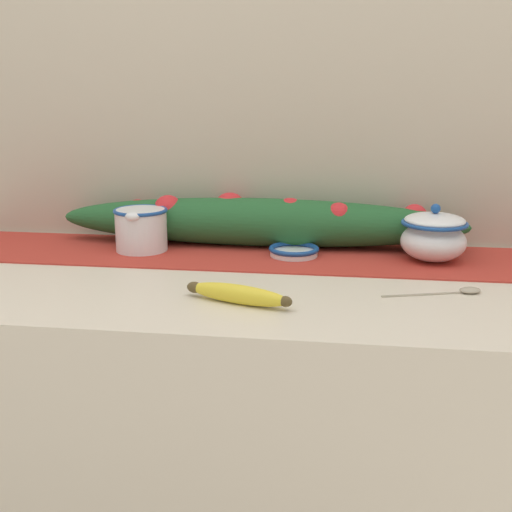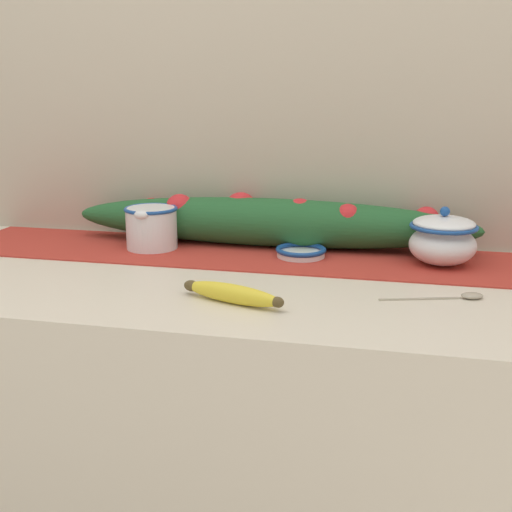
% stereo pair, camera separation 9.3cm
% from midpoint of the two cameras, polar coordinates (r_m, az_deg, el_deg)
% --- Properties ---
extents(countertop, '(1.51, 0.61, 0.92)m').
position_cam_midpoint_polar(countertop, '(1.43, -3.08, -19.87)').
color(countertop, beige).
rests_on(countertop, ground_plane).
extents(back_wall, '(2.31, 0.04, 2.40)m').
position_cam_midpoint_polar(back_wall, '(1.50, -1.03, 12.07)').
color(back_wall, '#B7AD99').
rests_on(back_wall, ground_plane).
extents(table_runner, '(1.39, 0.27, 0.00)m').
position_cam_midpoint_polar(table_runner, '(1.38, -2.06, 0.08)').
color(table_runner, '#B23328').
rests_on(table_runner, countertop).
extents(cream_pitcher, '(0.12, 0.14, 0.10)m').
position_cam_midpoint_polar(cream_pitcher, '(1.43, -12.01, 2.45)').
color(cream_pitcher, white).
rests_on(cream_pitcher, countertop).
extents(sugar_bowl, '(0.13, 0.13, 0.12)m').
position_cam_midpoint_polar(sugar_bowl, '(1.35, 13.64, 1.74)').
color(sugar_bowl, white).
rests_on(sugar_bowl, countertop).
extents(small_dish, '(0.11, 0.11, 0.02)m').
position_cam_midpoint_polar(small_dish, '(1.36, 1.44, 0.43)').
color(small_dish, white).
rests_on(small_dish, countertop).
extents(banana, '(0.19, 0.09, 0.03)m').
position_cam_midpoint_polar(banana, '(1.07, -4.12, -3.43)').
color(banana, yellow).
rests_on(banana, countertop).
extents(spoon, '(0.18, 0.07, 0.01)m').
position_cam_midpoint_polar(spoon, '(1.17, 15.77, -3.03)').
color(spoon, '#A89E89').
rests_on(spoon, countertop).
extents(poinsettia_garland, '(0.92, 0.12, 0.12)m').
position_cam_midpoint_polar(poinsettia_garland, '(1.44, -1.56, 3.12)').
color(poinsettia_garland, '#235B2D').
rests_on(poinsettia_garland, countertop).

